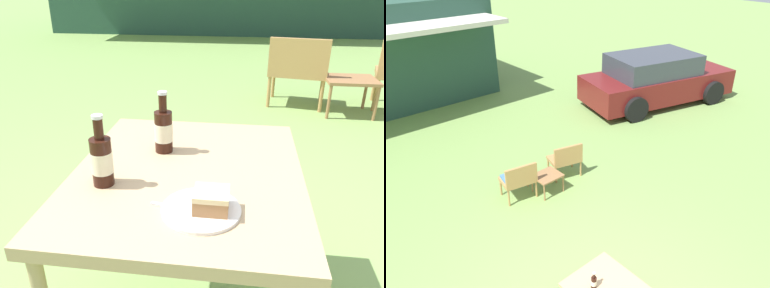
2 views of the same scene
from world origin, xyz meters
The scene contains 7 objects.
wicker_chair_cushioned centered at (0.74, 2.95, 0.42)m, with size 0.66×0.55×0.73m.
garden_side_table centered at (1.24, 2.76, 0.32)m, with size 0.49×0.43×0.37m.
patio_table centered at (0.00, 0.00, 0.63)m, with size 0.75×0.89×0.70m.
cake_on_plate centered at (0.08, -0.23, 0.72)m, with size 0.22×0.22×0.07m.
cola_bottle_near centered at (-0.11, 0.14, 0.78)m, with size 0.07×0.07×0.23m.
cola_bottle_far centered at (-0.24, -0.12, 0.78)m, with size 0.07×0.07×0.23m.
fork centered at (0.02, -0.24, 0.70)m, with size 0.19×0.05×0.01m.
Camera 1 is at (0.16, -1.09, 1.28)m, focal length 35.00 mm.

